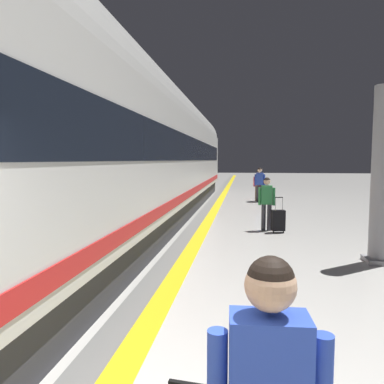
# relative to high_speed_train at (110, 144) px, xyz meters

# --- Properties ---
(safety_line_strip) EXTENTS (0.36, 80.00, 0.01)m
(safety_line_strip) POSITION_rel_high_speed_train_xyz_m (2.04, 2.55, -2.50)
(safety_line_strip) COLOR yellow
(safety_line_strip) RESTS_ON ground
(tactile_edge_band) EXTENTS (0.55, 80.00, 0.01)m
(tactile_edge_band) POSITION_rel_high_speed_train_xyz_m (1.74, 2.55, -2.50)
(tactile_edge_band) COLOR slate
(tactile_edge_band) RESTS_ON ground
(high_speed_train) EXTENTS (2.94, 35.50, 4.97)m
(high_speed_train) POSITION_rel_high_speed_train_xyz_m (0.00, 0.00, 0.00)
(high_speed_train) COLOR #38383D
(high_speed_train) RESTS_ON ground
(passenger_near) EXTENTS (0.50, 0.21, 1.60)m
(passenger_near) POSITION_rel_high_speed_train_xyz_m (3.93, 2.51, -1.58)
(passenger_near) COLOR #383842
(passenger_near) RESTS_ON ground
(suitcase_near) EXTENTS (0.41, 0.29, 1.05)m
(suitcase_near) POSITION_rel_high_speed_train_xyz_m (4.25, 2.21, -2.14)
(suitcase_near) COLOR black
(suitcase_near) RESTS_ON ground
(passenger_mid) EXTENTS (0.53, 0.27, 1.73)m
(passenger_mid) POSITION_rel_high_speed_train_xyz_m (4.05, 10.16, -1.50)
(passenger_mid) COLOR #383842
(passenger_mid) RESTS_ON ground
(suitcase_mid) EXTENTS (0.44, 0.36, 0.60)m
(suitcase_mid) POSITION_rel_high_speed_train_xyz_m (4.37, 9.94, -2.18)
(suitcase_mid) COLOR #9E9EA3
(suitcase_mid) RESTS_ON ground
(passenger_far) EXTENTS (0.48, 0.34, 1.56)m
(passenger_far) POSITION_rel_high_speed_train_xyz_m (3.99, 10.59, -1.58)
(passenger_far) COLOR brown
(passenger_far) RESTS_ON ground
(suitcase_far) EXTENTS (0.41, 0.29, 0.61)m
(suitcase_far) POSITION_rel_high_speed_train_xyz_m (4.31, 10.36, -2.17)
(suitcase_far) COLOR #596038
(suitcase_far) RESTS_ON ground
(platform_pillar) EXTENTS (0.56, 0.56, 3.60)m
(platform_pillar) POSITION_rel_high_speed_train_xyz_m (6.03, -0.73, -0.78)
(platform_pillar) COLOR gray
(platform_pillar) RESTS_ON ground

